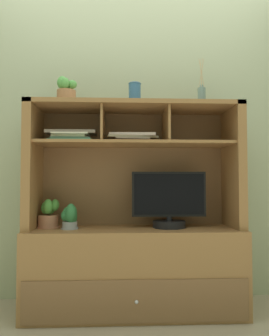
{
  "coord_description": "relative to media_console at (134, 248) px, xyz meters",
  "views": [
    {
      "loc": [
        -0.11,
        -2.35,
        0.89
      ],
      "look_at": [
        0.0,
        0.0,
        1.0
      ],
      "focal_mm": 35.41,
      "sensor_mm": 36.0,
      "label": 1
    }
  ],
  "objects": [
    {
      "name": "potted_orchid",
      "position": [
        -0.44,
        -0.06,
        0.23
      ],
      "size": [
        0.12,
        0.12,
        0.18
      ],
      "color": "#8E969B",
      "rests_on": "media_console"
    },
    {
      "name": "media_console",
      "position": [
        0.0,
        0.0,
        0.0
      ],
      "size": [
        1.48,
        0.53,
        1.45
      ],
      "color": "olive",
      "rests_on": "ground"
    },
    {
      "name": "ceramic_vase",
      "position": [
        0.0,
        -0.04,
        1.09
      ],
      "size": [
        0.09,
        0.09,
        0.15
      ],
      "color": "#336087",
      "rests_on": "media_console"
    },
    {
      "name": "tv_monitor",
      "position": [
        0.24,
        -0.01,
        0.31
      ],
      "size": [
        0.53,
        0.23,
        0.4
      ],
      "color": "black",
      "rests_on": "media_console"
    },
    {
      "name": "potted_fern",
      "position": [
        -0.61,
        0.02,
        0.23
      ],
      "size": [
        0.16,
        0.16,
        0.2
      ],
      "color": "#B07356",
      "rests_on": "media_console"
    },
    {
      "name": "potted_succulent",
      "position": [
        -0.48,
        -0.03,
        1.09
      ],
      "size": [
        0.15,
        0.15,
        0.19
      ],
      "color": "#A97349",
      "rests_on": "media_console"
    },
    {
      "name": "floor_plane",
      "position": [
        0.0,
        -0.01,
        -0.44
      ],
      "size": [
        6.0,
        6.0,
        0.02
      ],
      "primitive_type": "cube",
      "color": "tan",
      "rests_on": "ground"
    },
    {
      "name": "diffuser_bottle",
      "position": [
        0.48,
        -0.03,
        1.08
      ],
      "size": [
        0.06,
        0.06,
        0.34
      ],
      "color": "slate",
      "rests_on": "media_console"
    },
    {
      "name": "back_wall",
      "position": [
        0.0,
        0.27,
        0.97
      ],
      "size": [
        6.0,
        0.02,
        2.8
      ],
      "primitive_type": "cube",
      "color": "#9EA986",
      "rests_on": "ground"
    },
    {
      "name": "magazine_stack_centre",
      "position": [
        -0.44,
        -0.03,
        0.78
      ],
      "size": [
        0.35,
        0.29,
        0.07
      ],
      "color": "#44785C",
      "rests_on": "media_console"
    },
    {
      "name": "magazine_stack_left",
      "position": [
        -0.02,
        -0.0,
        0.78
      ],
      "size": [
        0.38,
        0.27,
        0.06
      ],
      "color": "#A13134",
      "rests_on": "media_console"
    }
  ]
}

